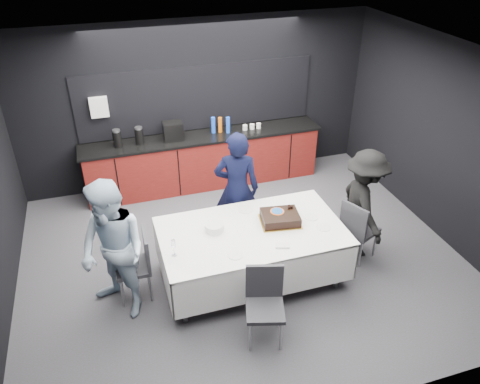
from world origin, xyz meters
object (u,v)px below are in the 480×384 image
object	(u,v)px
cake_assembly	(280,218)
chair_right	(357,227)
chair_near	(265,299)
person_right	(363,204)
champagne_flute	(173,245)
person_center	(237,189)
chair_left	(139,261)
party_table	(252,239)
person_left	(114,252)
plate_stack	(214,227)

from	to	relation	value
cake_assembly	chair_right	bearing A→B (deg)	-5.59
chair_near	person_right	bearing A→B (deg)	29.86
cake_assembly	champagne_flute	xyz separation A→B (m)	(-1.43, -0.26, 0.09)
champagne_flute	person_center	bearing A→B (deg)	44.33
cake_assembly	chair_left	distance (m)	1.85
chair_left	person_center	xyz separation A→B (m)	(1.49, 0.74, 0.33)
party_table	chair_right	world-z (taller)	chair_right
chair_left	person_center	size ratio (longest dim) A/B	0.53
champagne_flute	person_left	bearing A→B (deg)	168.61
plate_stack	person_left	bearing A→B (deg)	-171.00
chair_left	person_left	distance (m)	0.49
chair_near	person_left	world-z (taller)	person_left
chair_left	person_left	world-z (taller)	person_left
cake_assembly	chair_left	size ratio (longest dim) A/B	0.61
plate_stack	person_left	xyz separation A→B (m)	(-1.24, -0.20, 0.06)
chair_near	person_center	size ratio (longest dim) A/B	0.53
person_left	cake_assembly	bearing A→B (deg)	57.02
person_right	chair_right	bearing A→B (deg)	141.81
chair_near	cake_assembly	bearing A→B (deg)	60.53
chair_left	chair_near	world-z (taller)	same
chair_near	person_left	bearing A→B (deg)	149.87
cake_assembly	person_right	size ratio (longest dim) A/B	0.35
plate_stack	chair_near	distance (m)	1.16
cake_assembly	person_center	size ratio (longest dim) A/B	0.32
champagne_flute	person_left	size ratio (longest dim) A/B	0.13
chair_right	chair_near	xyz separation A→B (m)	(-1.67, -0.90, 0.00)
champagne_flute	person_right	bearing A→B (deg)	6.01
chair_right	person_center	bearing A→B (deg)	147.30
chair_left	chair_near	xyz separation A→B (m)	(1.26, -1.08, 0.00)
chair_near	person_right	world-z (taller)	person_right
champagne_flute	chair_left	bearing A→B (deg)	140.70
cake_assembly	person_left	size ratio (longest dim) A/B	0.32
cake_assembly	person_center	distance (m)	0.88
chair_left	chair_right	distance (m)	2.93
chair_left	person_right	xyz separation A→B (m)	(3.05, -0.05, 0.26)
person_center	person_left	xyz separation A→B (m)	(-1.76, -0.94, 0.03)
champagne_flute	chair_near	distance (m)	1.21
chair_near	chair_right	bearing A→B (deg)	28.48
cake_assembly	champagne_flute	size ratio (longest dim) A/B	2.51
chair_right	cake_assembly	bearing A→B (deg)	174.41
chair_right	chair_near	world-z (taller)	same
chair_near	plate_stack	bearing A→B (deg)	104.79
person_center	person_right	xyz separation A→B (m)	(1.56, -0.79, -0.07)
party_table	person_right	size ratio (longest dim) A/B	1.46
person_left	party_table	bearing A→B (deg)	55.64
chair_right	person_center	world-z (taller)	person_center
cake_assembly	plate_stack	size ratio (longest dim) A/B	2.35
chair_left	chair_right	xyz separation A→B (m)	(2.92, -0.17, 0.00)
champagne_flute	person_center	distance (m)	1.53
cake_assembly	party_table	bearing A→B (deg)	-170.86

